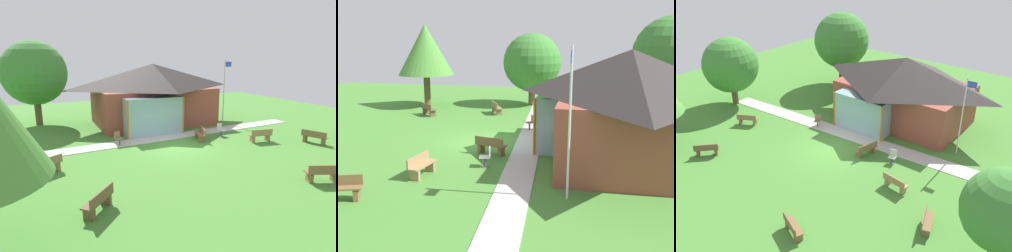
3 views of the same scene
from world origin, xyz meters
The scene contains 15 objects.
ground_plane centered at (0.00, 0.00, 0.00)m, with size 44.00×44.00×0.00m, color #478433.
pavilion centered at (1.21, 6.90, 2.52)m, with size 10.06×7.60×4.83m.
footpath centered at (0.00, 2.39, 0.01)m, with size 22.94×1.30×0.03m, color #BCB7B2.
flagpole centered at (6.66, 4.71, 2.85)m, with size 0.64×0.08×5.13m.
bench_front_left centered at (-5.75, -5.44, 0.40)m, with size 1.34×1.40×0.84m.
bench_mid_left centered at (-7.28, -1.01, 0.40)m, with size 1.53×1.11×0.84m.
bench_mid_right centered at (5.51, -1.04, 0.40)m, with size 1.55×0.67×0.84m.
bench_rear_near_path centered at (2.19, 0.93, 0.40)m, with size 0.88×1.56×0.84m.
bench_lawn_far_right centered at (8.31, -2.76, 0.40)m, with size 0.90×1.56×0.84m.
bench_front_right centered at (3.60, -7.01, 0.40)m, with size 1.55×0.98×0.84m.
patio_chair_west centered at (-3.01, 2.05, 0.42)m, with size 0.60×0.60×0.86m.
patio_chair_lawn_spare centered at (3.97, 1.20, 0.42)m, with size 0.51×0.51×0.86m.
tree_behind_pavilion_left centered at (-7.39, 10.34, 4.11)m, with size 5.01×5.01×6.63m.
tree_west_hedge centered at (-11.29, 0.92, 3.33)m, with size 4.46×4.46×5.57m.
tree_far_east centered at (11.61, -3.60, 3.30)m, with size 3.29×3.29×4.97m.
Camera 3 is at (13.69, -15.84, 12.39)m, focal length 39.46 mm.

